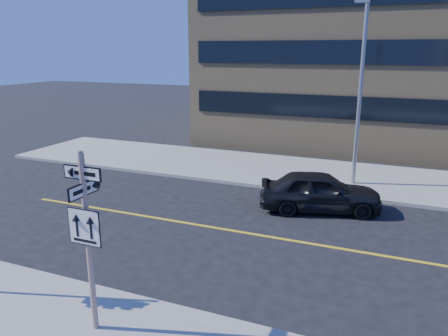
% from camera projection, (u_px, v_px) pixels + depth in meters
% --- Properties ---
extents(ground, '(120.00, 120.00, 0.00)m').
position_uv_depth(ground, '(155.00, 280.00, 12.05)').
color(ground, black).
rests_on(ground, ground).
extents(sign_pole, '(0.92, 0.92, 4.06)m').
position_uv_depth(sign_pole, '(87.00, 233.00, 9.17)').
color(sign_pole, beige).
rests_on(sign_pole, near_sidewalk).
extents(parked_car_a, '(3.14, 5.02, 1.59)m').
position_uv_depth(parked_car_a, '(320.00, 191.00, 17.07)').
color(parked_car_a, black).
rests_on(parked_car_a, ground).
extents(streetlight_a, '(0.55, 2.25, 8.00)m').
position_uv_depth(streetlight_a, '(360.00, 83.00, 18.89)').
color(streetlight_a, gray).
rests_on(streetlight_a, far_sidewalk).
extents(building_brick, '(18.00, 18.00, 18.00)m').
position_uv_depth(building_brick, '(357.00, 8.00, 31.19)').
color(building_brick, tan).
rests_on(building_brick, ground).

